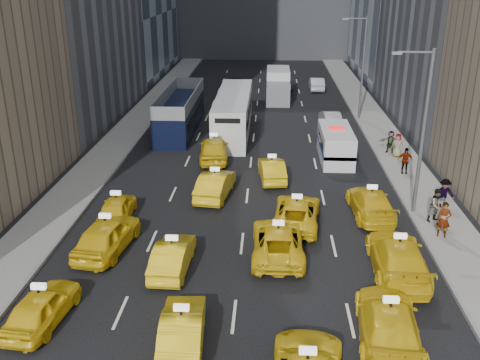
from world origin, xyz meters
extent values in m
plane|color=black|center=(0.00, 0.00, 0.00)|extent=(160.00, 160.00, 0.00)
cube|color=gray|center=(-10.50, 25.00, 0.07)|extent=(3.00, 90.00, 0.15)
cube|color=gray|center=(10.50, 25.00, 0.07)|extent=(3.00, 90.00, 0.15)
cube|color=slate|center=(-9.05, 25.00, 0.09)|extent=(0.15, 90.00, 0.18)
cube|color=slate|center=(9.05, 25.00, 0.09)|extent=(0.15, 90.00, 0.18)
cylinder|color=#595B60|center=(9.30, 12.00, 4.50)|extent=(0.20, 0.20, 9.00)
cylinder|color=#595B60|center=(8.40, 12.00, 8.80)|extent=(1.80, 0.12, 0.12)
cube|color=slate|center=(7.50, 12.00, 8.75)|extent=(0.50, 0.22, 0.12)
cylinder|color=#595B60|center=(9.30, 32.00, 4.50)|extent=(0.20, 0.20, 9.00)
cylinder|color=#595B60|center=(8.40, 32.00, 8.80)|extent=(1.80, 0.12, 0.12)
cube|color=slate|center=(7.50, 32.00, 8.75)|extent=(0.50, 0.22, 0.12)
imported|color=yellow|center=(-7.26, 1.23, 0.69)|extent=(2.08, 4.19, 1.37)
imported|color=yellow|center=(-1.72, 0.16, 0.70)|extent=(1.78, 4.32, 1.39)
imported|color=yellow|center=(5.65, 0.86, 0.76)|extent=(2.64, 5.45, 1.53)
imported|color=yellow|center=(-6.40, 6.91, 0.81)|extent=(2.56, 4.99, 1.63)
imported|color=yellow|center=(-2.97, 5.38, 0.68)|extent=(1.59, 4.19, 1.37)
imported|color=yellow|center=(1.75, 6.98, 0.72)|extent=(2.42, 5.21, 1.44)
imported|color=yellow|center=(7.01, 5.62, 0.81)|extent=(2.50, 5.68, 1.62)
imported|color=yellow|center=(-6.86, 10.36, 0.67)|extent=(1.73, 3.98, 1.33)
imported|color=yellow|center=(-1.90, 13.82, 0.76)|extent=(2.18, 4.76, 1.51)
imported|color=yellow|center=(2.76, 10.27, 0.70)|extent=(2.86, 5.26, 1.40)
imported|color=yellow|center=(6.86, 11.66, 0.73)|extent=(2.27, 5.12, 1.46)
imported|color=yellow|center=(-2.62, 20.31, 0.84)|extent=(2.36, 5.05, 1.67)
imported|color=yellow|center=(1.46, 16.75, 0.69)|extent=(1.95, 4.35, 1.39)
cube|color=silver|center=(5.96, 20.99, 1.11)|extent=(2.17, 5.59, 2.23)
cylinder|color=black|center=(5.05, 19.10, 0.45)|extent=(0.28, 0.89, 0.89)
cylinder|color=black|center=(6.88, 19.10, 0.45)|extent=(0.28, 0.89, 0.89)
cylinder|color=black|center=(5.05, 22.87, 0.45)|extent=(0.28, 0.89, 0.89)
cylinder|color=black|center=(6.88, 22.87, 0.45)|extent=(0.28, 0.89, 0.89)
cube|color=navy|center=(5.96, 20.99, 0.96)|extent=(2.21, 5.59, 0.25)
cube|color=red|center=(5.96, 20.99, 2.31)|extent=(1.02, 0.36, 0.16)
cube|color=black|center=(-6.20, 27.86, 1.66)|extent=(3.07, 11.50, 3.32)
cylinder|color=black|center=(-7.34, 23.05, 0.55)|extent=(0.28, 1.10, 1.10)
cylinder|color=black|center=(-5.05, 23.05, 0.55)|extent=(0.28, 1.10, 1.10)
cylinder|color=black|center=(-7.34, 32.66, 0.55)|extent=(0.28, 1.10, 1.10)
cylinder|color=black|center=(-5.05, 32.66, 0.55)|extent=(0.28, 1.10, 1.10)
cube|color=silver|center=(-1.72, 27.42, 1.61)|extent=(4.20, 12.73, 3.23)
cylinder|color=black|center=(-2.87, 22.07, 0.55)|extent=(0.28, 1.10, 1.10)
cylinder|color=black|center=(-0.57, 22.07, 0.55)|extent=(0.28, 1.10, 1.10)
cylinder|color=black|center=(-2.87, 32.77, 0.55)|extent=(0.28, 1.10, 1.10)
cylinder|color=black|center=(-0.57, 32.77, 0.55)|extent=(0.28, 1.10, 1.10)
cube|color=silver|center=(2.08, 39.56, 1.55)|extent=(2.39, 6.81, 3.10)
cylinder|color=black|center=(1.07, 37.07, 0.55)|extent=(0.28, 1.10, 1.10)
cylinder|color=black|center=(3.09, 37.07, 0.55)|extent=(0.28, 1.10, 1.10)
cylinder|color=black|center=(1.07, 42.05, 0.55)|extent=(0.28, 1.10, 1.10)
cylinder|color=black|center=(3.09, 42.05, 0.55)|extent=(0.28, 1.10, 1.10)
imported|color=#9C9EA4|center=(6.51, 29.75, 0.68)|extent=(1.75, 4.20, 1.35)
imported|color=black|center=(-7.39, 39.90, 0.75)|extent=(2.96, 5.60, 1.50)
imported|color=slate|center=(2.56, 45.55, 0.83)|extent=(2.58, 5.79, 1.65)
imported|color=black|center=(-2.47, 44.73, 0.70)|extent=(2.06, 4.24, 1.39)
imported|color=#B7B8BF|center=(6.47, 44.68, 0.72)|extent=(1.53, 4.36, 1.43)
imported|color=gray|center=(9.98, 9.03, 1.07)|extent=(0.78, 0.64, 1.83)
imported|color=gray|center=(10.13, 10.78, 1.07)|extent=(1.01, 0.81, 1.83)
imported|color=gray|center=(11.08, 12.64, 0.99)|extent=(1.10, 0.47, 1.69)
imported|color=gray|center=(10.14, 18.01, 1.02)|extent=(1.08, 0.60, 1.75)
imported|color=gray|center=(10.39, 21.42, 1.00)|extent=(0.94, 0.74, 1.69)
imported|color=gray|center=(10.09, 22.32, 0.96)|extent=(1.57, 0.85, 1.63)
camera|label=1|loc=(1.20, -15.42, 12.59)|focal=40.00mm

